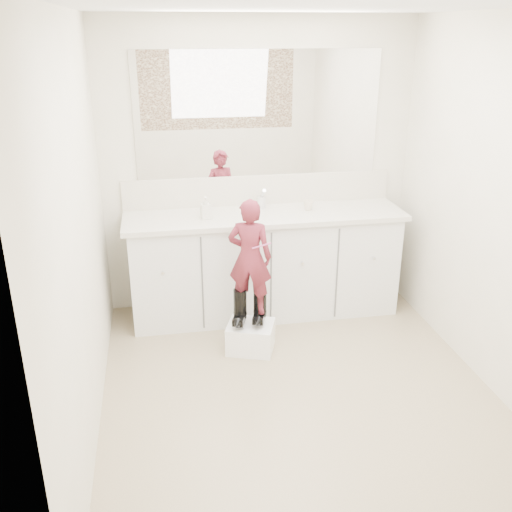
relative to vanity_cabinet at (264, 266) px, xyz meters
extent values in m
plane|color=#8D7C5C|center=(0.00, -1.23, -0.42)|extent=(3.00, 3.00, 0.00)
plane|color=white|center=(0.00, -1.23, 1.97)|extent=(3.00, 3.00, 0.00)
plane|color=beige|center=(0.00, 0.27, 0.77)|extent=(2.60, 0.00, 2.60)
plane|color=beige|center=(0.00, -2.73, 0.77)|extent=(2.60, 0.00, 2.60)
plane|color=beige|center=(-1.30, -1.23, 0.78)|extent=(0.00, 3.00, 3.00)
plane|color=beige|center=(1.30, -1.23, 0.78)|extent=(0.00, 3.00, 3.00)
cube|color=silver|center=(0.00, 0.00, 0.00)|extent=(2.20, 0.55, 0.85)
cube|color=beige|center=(0.00, -0.01, 0.45)|extent=(2.28, 0.58, 0.04)
cube|color=beige|center=(0.00, 0.26, 0.59)|extent=(2.28, 0.03, 0.25)
cube|color=white|center=(0.00, 0.26, 1.22)|extent=(2.00, 0.02, 1.00)
cube|color=#472819|center=(0.00, -2.71, 1.22)|extent=(2.00, 0.01, 1.20)
cylinder|color=silver|center=(0.00, 0.15, 0.52)|extent=(0.08, 0.08, 0.10)
imported|color=beige|center=(0.37, 0.02, 0.51)|extent=(0.09, 0.09, 0.08)
imported|color=silver|center=(-0.48, -0.05, 0.55)|extent=(0.09, 0.09, 0.17)
cube|color=white|center=(-0.22, -0.62, -0.32)|extent=(0.41, 0.38, 0.22)
imported|color=#A1313D|center=(-0.22, -0.60, 0.33)|extent=(0.37, 0.30, 0.87)
cylinder|color=#CA4E8F|center=(-0.15, -0.68, 0.44)|extent=(0.13, 0.06, 0.06)
camera|label=1|loc=(-0.86, -4.35, 1.86)|focal=40.00mm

